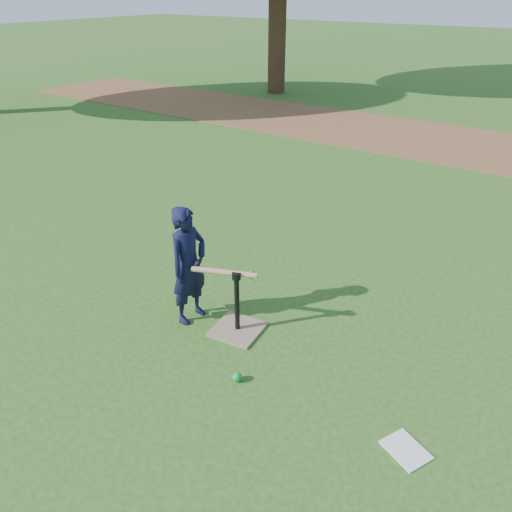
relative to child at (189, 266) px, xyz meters
The scene contains 7 objects.
ground 0.76m from the child, ahead, with size 80.00×80.00×0.00m, color #285116.
dirt_strip 7.53m from the child, 86.12° to the left, with size 24.00×3.00×0.01m, color brown.
child is the anchor object (origin of this frame).
wiffle_ball_ground 1.13m from the child, 27.57° to the right, with size 0.08×0.08×0.08m, color #0D9334.
clipboard 2.34m from the child, ahead, with size 0.30×0.23×0.01m, color silver.
batting_tee 0.67m from the child, ahead, with size 0.48×0.48×0.61m.
swing_action 0.38m from the child, 12.19° to the left, with size 0.62×0.29×0.08m.
Camera 1 is at (2.25, -2.88, 2.82)m, focal length 35.00 mm.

